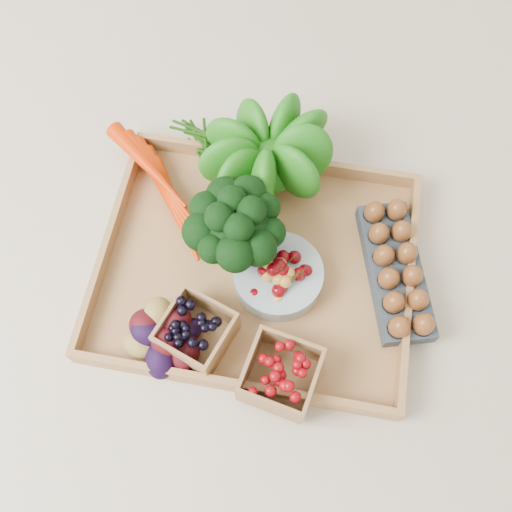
% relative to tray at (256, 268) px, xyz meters
% --- Properties ---
extents(ground, '(4.00, 4.00, 0.00)m').
position_rel_tray_xyz_m(ground, '(0.00, 0.00, -0.01)').
color(ground, beige).
rests_on(ground, ground).
extents(tray, '(0.55, 0.45, 0.01)m').
position_rel_tray_xyz_m(tray, '(0.00, 0.00, 0.00)').
color(tray, '#AE7C49').
rests_on(tray, ground).
extents(carrots, '(0.23, 0.17, 0.06)m').
position_rel_tray_xyz_m(carrots, '(-0.19, 0.12, 0.04)').
color(carrots, red).
rests_on(carrots, tray).
extents(lettuce, '(0.17, 0.17, 0.17)m').
position_rel_tray_xyz_m(lettuce, '(-0.01, 0.19, 0.09)').
color(lettuce, '#10520C').
rests_on(lettuce, tray).
extents(broccoli, '(0.17, 0.17, 0.13)m').
position_rel_tray_xyz_m(broccoli, '(-0.04, 0.02, 0.07)').
color(broccoli, black).
rests_on(broccoli, tray).
extents(cherry_bowl, '(0.16, 0.16, 0.04)m').
position_rel_tray_xyz_m(cherry_bowl, '(0.04, -0.02, 0.03)').
color(cherry_bowl, '#8C9EA5').
rests_on(cherry_bowl, tray).
extents(egg_carton, '(0.16, 0.27, 0.03)m').
position_rel_tray_xyz_m(egg_carton, '(0.24, 0.03, 0.02)').
color(egg_carton, '#323940').
rests_on(egg_carton, tray).
extents(potatoes, '(0.15, 0.15, 0.09)m').
position_rel_tray_xyz_m(potatoes, '(-0.13, -0.15, 0.05)').
color(potatoes, '#36080D').
rests_on(potatoes, tray).
extents(punnet_blackberry, '(0.14, 0.14, 0.07)m').
position_rel_tray_xyz_m(punnet_blackberry, '(-0.07, -0.15, 0.04)').
color(punnet_blackberry, black).
rests_on(punnet_blackberry, tray).
extents(punnet_raspberry, '(0.13, 0.13, 0.08)m').
position_rel_tray_xyz_m(punnet_raspberry, '(0.07, -0.19, 0.05)').
color(punnet_raspberry, '#710509').
rests_on(punnet_raspberry, tray).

